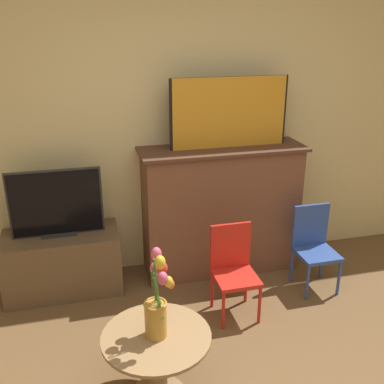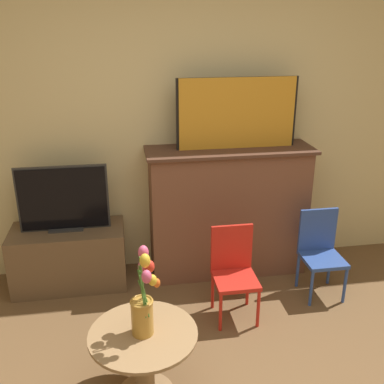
{
  "view_description": "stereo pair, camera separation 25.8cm",
  "coord_description": "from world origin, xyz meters",
  "px_view_note": "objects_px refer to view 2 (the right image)",
  "views": [
    {
      "loc": [
        -0.77,
        -1.48,
        2.08
      ],
      "look_at": [
        -0.06,
        1.32,
        0.97
      ],
      "focal_mm": 42.0,
      "sensor_mm": 36.0,
      "label": 1
    },
    {
      "loc": [
        -0.52,
        -1.53,
        2.08
      ],
      "look_at": [
        -0.06,
        1.32,
        0.97
      ],
      "focal_mm": 42.0,
      "sensor_mm": 36.0,
      "label": 2
    }
  ],
  "objects_px": {
    "painting": "(237,113)",
    "tv_monitor": "(63,199)",
    "chair_red": "(234,268)",
    "chair_blue": "(320,249)",
    "vase_tulips": "(143,302)"
  },
  "relations": [
    {
      "from": "painting",
      "to": "tv_monitor",
      "type": "height_order",
      "value": "painting"
    },
    {
      "from": "painting",
      "to": "chair_red",
      "type": "xyz_separation_m",
      "value": [
        -0.16,
        -0.65,
        -1.01
      ]
    },
    {
      "from": "painting",
      "to": "chair_blue",
      "type": "distance_m",
      "value": 1.26
    },
    {
      "from": "tv_monitor",
      "to": "vase_tulips",
      "type": "xyz_separation_m",
      "value": [
        0.55,
        -1.32,
        -0.1
      ]
    },
    {
      "from": "tv_monitor",
      "to": "vase_tulips",
      "type": "relative_size",
      "value": 1.36
    },
    {
      "from": "tv_monitor",
      "to": "chair_red",
      "type": "relative_size",
      "value": 1.02
    },
    {
      "from": "chair_red",
      "to": "chair_blue",
      "type": "bearing_deg",
      "value": 13.48
    },
    {
      "from": "painting",
      "to": "chair_blue",
      "type": "height_order",
      "value": "painting"
    },
    {
      "from": "painting",
      "to": "chair_red",
      "type": "bearing_deg",
      "value": -103.69
    },
    {
      "from": "chair_blue",
      "to": "vase_tulips",
      "type": "bearing_deg",
      "value": -148.33
    },
    {
      "from": "tv_monitor",
      "to": "chair_red",
      "type": "xyz_separation_m",
      "value": [
        1.24,
        -0.61,
        -0.38
      ]
    },
    {
      "from": "chair_red",
      "to": "vase_tulips",
      "type": "height_order",
      "value": "vase_tulips"
    },
    {
      "from": "painting",
      "to": "tv_monitor",
      "type": "xyz_separation_m",
      "value": [
        -1.4,
        -0.04,
        -0.63
      ]
    },
    {
      "from": "painting",
      "to": "tv_monitor",
      "type": "bearing_deg",
      "value": -178.48
    },
    {
      "from": "painting",
      "to": "vase_tulips",
      "type": "xyz_separation_m",
      "value": [
        -0.85,
        -1.36,
        -0.73
      ]
    }
  ]
}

